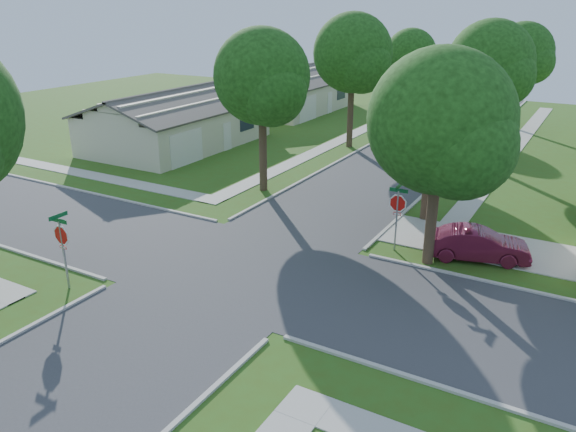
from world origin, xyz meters
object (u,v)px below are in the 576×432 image
Objects in this scene: tree_w_near at (263,81)px; car_curb_west at (412,118)px; car_driveway at (477,244)px; tree_e_near at (436,105)px; tree_e_far at (523,56)px; stop_sign_sw at (62,238)px; tree_e_mid at (491,67)px; tree_w_mid at (353,57)px; tree_w_far at (411,57)px; tree_ne_corner at (442,128)px; stop_sign_ne at (398,206)px; house_nw_near at (178,125)px; car_curb_east at (479,110)px; house_nw_far at (290,95)px.

car_curb_west is (1.44, 22.11, -5.53)m from tree_w_near.
tree_w_near is at bearing 57.80° from car_driveway.
tree_e_near is 0.95× the size of tree_e_far.
tree_e_mid is at bearing 69.80° from stop_sign_sw.
tree_e_mid is 0.96× the size of tree_w_mid.
tree_e_far is 9.42m from tree_w_far.
tree_w_near is 2.24× the size of car_curb_west.
stop_sign_sw is 16.32m from car_driveway.
tree_ne_corner is (1.61, -4.80, -0.05)m from tree_e_near.
stop_sign_ne is 30.96m from tree_w_far.
stop_sign_sw is 0.74× the size of car_curb_west.
tree_w_near is (0.06, 13.71, 4.08)m from stop_sign_sw.
tree_w_near is 12.01m from tree_w_mid.
tree_w_far is at bearing 90.05° from tree_w_mid.
tree_w_mid is 0.70× the size of house_nw_near.
tree_e_near reaches higher than tree_w_far.
car_driveway is at bearing -84.36° from car_curb_east.
stop_sign_ne is at bearing 87.10° from car_driveway.
tree_e_far reaches higher than house_nw_far.
tree_w_far is (-9.41, 13.00, -0.75)m from tree_e_mid.
stop_sign_ne is at bearing -90.20° from tree_e_mid.
tree_ne_corner is 25.15m from house_nw_near.
tree_e_mid is 13.00m from tree_e_far.
car_curb_east reaches higher than car_driveway.
house_nw_near and house_nw_far have the same top height.
tree_w_near reaches higher than stop_sign_ne.
tree_e_far reaches higher than stop_sign_ne.
tree_e_far is 0.97× the size of tree_w_near.
tree_e_mid reaches higher than tree_w_near.
tree_ne_corner is (1.60, -16.80, -0.66)m from tree_e_mid.
tree_e_far is at bearing 90.00° from tree_e_near.
tree_e_near is 25.00m from tree_e_far.
tree_e_near reaches higher than car_curb_west.
tree_w_near is 13.63m from house_nw_near.
tree_w_far reaches higher than stop_sign_ne.
car_curb_east is (-6.77, 31.62, 0.07)m from car_driveway.
tree_e_mid is at bearing -83.99° from car_curb_east.
house_nw_near is 20.60m from car_curb_west.
house_nw_far is at bearing 107.10° from stop_sign_sw.
house_nw_far reaches higher than car_curb_west.
stop_sign_ne is at bearing 45.00° from stop_sign_sw.
stop_sign_sw is at bearing -141.16° from tree_ne_corner.
car_driveway is at bearing -47.47° from tree_e_near.
tree_w_mid reaches higher than house_nw_far.
tree_ne_corner is (1.61, -29.80, -0.39)m from tree_e_far.
tree_e_mid is at bearing -89.98° from tree_e_far.
tree_e_mid is 1.15× the size of tree_w_far.
tree_e_mid is at bearing 16.15° from house_nw_near.
stop_sign_sw is 0.22× the size of house_nw_far.
tree_ne_corner is at bearing 38.84° from stop_sign_sw.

